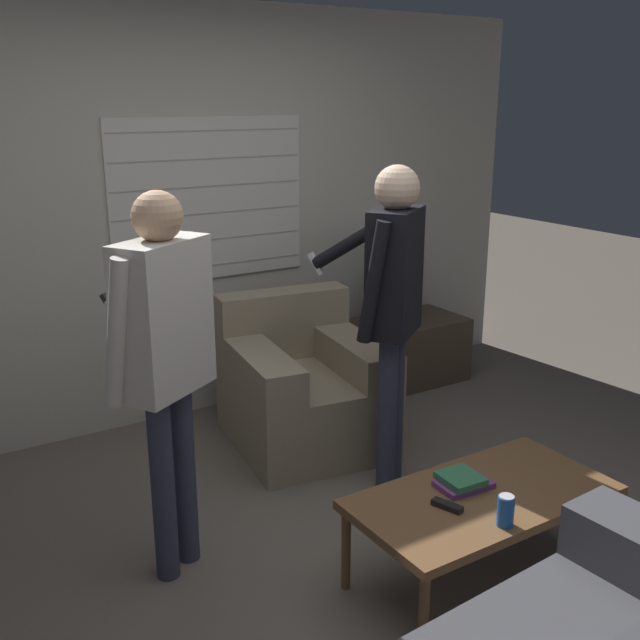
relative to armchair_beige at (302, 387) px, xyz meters
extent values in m
plane|color=#665B51|center=(-0.37, -1.23, -0.34)|extent=(16.00, 16.00, 0.00)
cube|color=#BCB7A8|center=(-0.37, 0.80, 0.94)|extent=(5.20, 0.06, 2.55)
cube|color=silver|center=(-0.21, 0.76, 1.04)|extent=(1.29, 0.02, 1.00)
cube|color=#A4A099|center=(-0.21, 0.74, 0.63)|extent=(1.26, 0.00, 0.01)
cube|color=#A4A099|center=(-0.21, 0.74, 0.80)|extent=(1.26, 0.00, 0.01)
cube|color=#A4A099|center=(-0.21, 0.74, 0.96)|extent=(1.26, 0.00, 0.01)
cube|color=#A4A099|center=(-0.21, 0.74, 1.13)|extent=(1.26, 0.00, 0.01)
cube|color=#A4A099|center=(-0.21, 0.74, 1.29)|extent=(1.26, 0.00, 0.01)
cube|color=#A4A099|center=(-0.21, 0.74, 1.46)|extent=(1.26, 0.00, 0.01)
cube|color=gray|center=(-0.01, -0.05, -0.12)|extent=(0.94, 1.03, 0.44)
cube|color=gray|center=(0.04, 0.31, 0.31)|extent=(0.84, 0.32, 0.42)
cube|color=gray|center=(0.28, -0.09, 0.20)|extent=(0.37, 0.94, 0.20)
cube|color=gray|center=(-0.29, -0.01, 0.20)|extent=(0.37, 0.94, 0.20)
cube|color=brown|center=(-0.06, -1.57, 0.05)|extent=(1.12, 0.58, 0.04)
cylinder|color=brown|center=(-0.58, -1.32, -0.15)|extent=(0.04, 0.04, 0.37)
cylinder|color=brown|center=(0.46, -1.32, -0.15)|extent=(0.04, 0.04, 0.37)
cylinder|color=brown|center=(-0.58, -1.82, -0.15)|extent=(0.04, 0.04, 0.37)
cylinder|color=brown|center=(0.46, -1.82, -0.15)|extent=(0.04, 0.04, 0.37)
cube|color=#4C3D2D|center=(1.03, 0.44, -0.11)|extent=(1.05, 0.50, 0.46)
cube|color=#B2B2B7|center=(1.03, 0.44, 0.38)|extent=(0.76, 0.75, 0.50)
cube|color=navy|center=(0.96, 0.51, 0.38)|extent=(0.54, 0.53, 0.41)
cylinder|color=#33384C|center=(-1.19, -0.84, 0.08)|extent=(0.10, 0.10, 0.84)
cylinder|color=#33384C|center=(-1.06, -0.77, 0.08)|extent=(0.10, 0.10, 0.84)
cube|color=beige|center=(-1.12, -0.80, 0.81)|extent=(0.45, 0.38, 0.63)
sphere|color=tan|center=(-1.12, -0.80, 1.22)|extent=(0.20, 0.20, 0.20)
cylinder|color=beige|center=(-1.34, -0.88, 0.80)|extent=(0.14, 0.17, 0.60)
cylinder|color=beige|center=(-1.05, -0.48, 0.92)|extent=(0.33, 0.48, 0.41)
cube|color=black|center=(-1.18, -0.28, 0.74)|extent=(0.08, 0.10, 0.12)
cylinder|color=#33384C|center=(0.07, -0.73, 0.09)|extent=(0.10, 0.10, 0.84)
cylinder|color=#33384C|center=(0.18, -0.66, 0.09)|extent=(0.10, 0.10, 0.84)
cube|color=black|center=(0.13, -0.69, 0.82)|extent=(0.41, 0.38, 0.63)
sphere|color=beige|center=(0.13, -0.69, 1.24)|extent=(0.22, 0.22, 0.22)
cylinder|color=black|center=(-0.07, -0.78, 0.81)|extent=(0.15, 0.17, 0.60)
cylinder|color=black|center=(0.14, -0.37, 0.95)|extent=(0.37, 0.48, 0.38)
cube|color=white|center=(-0.01, -0.17, 0.78)|extent=(0.09, 0.10, 0.12)
cube|color=#75387F|center=(-0.10, -1.49, 0.08)|extent=(0.24, 0.16, 0.02)
cube|color=#33754C|center=(-0.11, -1.48, 0.11)|extent=(0.17, 0.18, 0.03)
cylinder|color=#194C9E|center=(-0.17, -1.79, 0.13)|extent=(0.07, 0.07, 0.12)
cylinder|color=silver|center=(-0.17, -1.79, 0.20)|extent=(0.06, 0.06, 0.00)
cube|color=black|center=(-0.27, -1.58, 0.08)|extent=(0.08, 0.14, 0.02)
camera|label=1|loc=(-2.13, -3.55, 1.66)|focal=42.00mm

